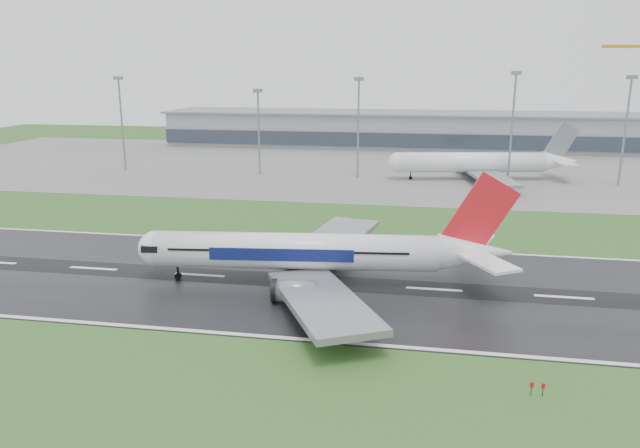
# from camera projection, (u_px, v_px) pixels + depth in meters

# --- Properties ---
(ground) EXTENTS (520.00, 520.00, 0.00)m
(ground) POSITION_uv_depth(u_px,v_px,m) (434.00, 290.00, 96.38)
(ground) COLOR #2A541E
(ground) RESTS_ON ground
(runway) EXTENTS (400.00, 45.00, 0.10)m
(runway) POSITION_uv_depth(u_px,v_px,m) (434.00, 289.00, 96.37)
(runway) COLOR black
(runway) RESTS_ON ground
(apron) EXTENTS (400.00, 130.00, 0.08)m
(apron) POSITION_uv_depth(u_px,v_px,m) (431.00, 168.00, 215.50)
(apron) COLOR slate
(apron) RESTS_ON ground
(terminal) EXTENTS (240.00, 36.00, 15.00)m
(terminal) POSITION_uv_depth(u_px,v_px,m) (431.00, 131.00, 270.80)
(terminal) COLOR gray
(terminal) RESTS_ON ground
(main_airliner) EXTENTS (67.55, 64.96, 18.16)m
(main_airliner) POSITION_uv_depth(u_px,v_px,m) (322.00, 230.00, 97.20)
(main_airliner) COLOR white
(main_airliner) RESTS_ON runway
(parked_airliner) EXTENTS (70.28, 66.83, 17.99)m
(parked_airliner) POSITION_uv_depth(u_px,v_px,m) (479.00, 152.00, 190.19)
(parked_airliner) COLOR white
(parked_airliner) RESTS_ON apron
(floodmast_0) EXTENTS (0.64, 0.64, 31.16)m
(floodmast_0) POSITION_uv_depth(u_px,v_px,m) (122.00, 126.00, 205.53)
(floodmast_0) COLOR gray
(floodmast_0) RESTS_ON ground
(floodmast_1) EXTENTS (0.64, 0.64, 27.27)m
(floodmast_1) POSITION_uv_depth(u_px,v_px,m) (259.00, 134.00, 197.83)
(floodmast_1) COLOR gray
(floodmast_1) RESTS_ON ground
(floodmast_2) EXTENTS (0.64, 0.64, 31.09)m
(floodmast_2) POSITION_uv_depth(u_px,v_px,m) (358.00, 130.00, 191.77)
(floodmast_2) COLOR gray
(floodmast_2) RESTS_ON ground
(floodmast_3) EXTENTS (0.64, 0.64, 32.98)m
(floodmast_3) POSITION_uv_depth(u_px,v_px,m) (512.00, 130.00, 183.54)
(floodmast_3) COLOR gray
(floodmast_3) RESTS_ON ground
(floodmast_4) EXTENTS (0.64, 0.64, 31.80)m
(floodmast_4) POSITION_uv_depth(u_px,v_px,m) (625.00, 134.00, 178.20)
(floodmast_4) COLOR gray
(floodmast_4) RESTS_ON ground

